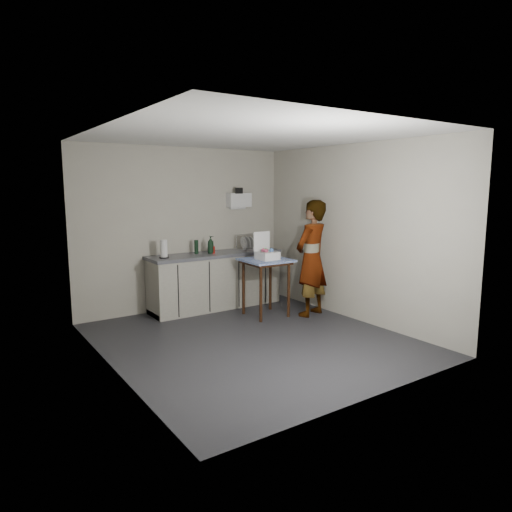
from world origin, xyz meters
TOP-DOWN VIEW (x-y plane):
  - ground at (0.00, 0.00)m, footprint 4.00×4.00m
  - wall_back at (0.00, 1.99)m, footprint 3.60×0.02m
  - wall_right at (1.79, 0.00)m, footprint 0.02×4.00m
  - wall_left at (-1.79, 0.00)m, footprint 0.02×4.00m
  - ceiling at (0.00, 0.00)m, footprint 3.60×4.00m
  - kitchen_counter at (0.40, 1.70)m, footprint 2.24×0.62m
  - wall_shelf at (1.00, 1.92)m, footprint 0.42×0.18m
  - side_table at (0.80, 0.84)m, footprint 0.71×0.71m
  - standing_man at (1.40, 0.47)m, footprint 0.75×0.60m
  - soap_bottle at (0.31, 1.68)m, footprint 0.15×0.15m
  - soda_can at (0.34, 1.67)m, footprint 0.06×0.06m
  - dark_bottle at (0.10, 1.77)m, footprint 0.06×0.06m
  - paper_towel at (-0.50, 1.67)m, footprint 0.15×0.15m
  - dish_rack at (1.06, 1.74)m, footprint 0.37×0.28m
  - bakery_box at (0.80, 0.82)m, footprint 0.29×0.30m

SIDE VIEW (x-z plane):
  - ground at x=0.00m, z-range 0.00..0.00m
  - kitchen_counter at x=0.40m, z-range -0.03..0.88m
  - side_table at x=0.80m, z-range 0.33..1.21m
  - standing_man at x=1.40m, z-range 0.00..1.78m
  - soda_can at x=0.34m, z-range 0.91..1.02m
  - dish_rack at x=1.06m, z-range 0.84..1.10m
  - bakery_box at x=0.80m, z-range 0.77..1.18m
  - dark_bottle at x=0.10m, z-range 0.91..1.13m
  - paper_towel at x=-0.50m, z-range 0.90..1.17m
  - soap_bottle at x=0.31m, z-range 0.91..1.19m
  - wall_back at x=0.00m, z-range 0.00..2.60m
  - wall_right at x=1.79m, z-range 0.00..2.60m
  - wall_left at x=-1.79m, z-range 0.00..2.60m
  - wall_shelf at x=1.00m, z-range 1.56..1.93m
  - ceiling at x=0.00m, z-range 2.59..2.60m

